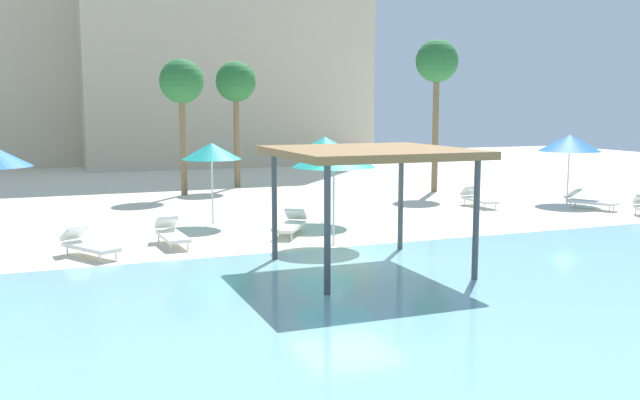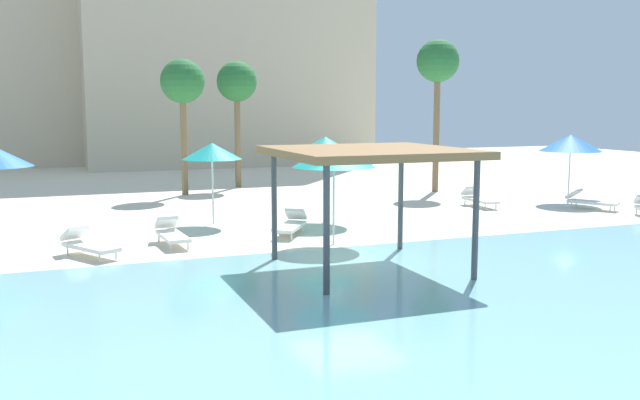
% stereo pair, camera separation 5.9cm
% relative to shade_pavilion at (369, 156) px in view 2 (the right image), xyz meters
% --- Properties ---
extents(ground_plane, '(80.00, 80.00, 0.00)m').
position_rel_shade_pavilion_xyz_m(ground_plane, '(-0.07, 1.05, -2.71)').
color(ground_plane, beige).
extents(lagoon_water, '(44.00, 13.50, 0.04)m').
position_rel_shade_pavilion_xyz_m(lagoon_water, '(-0.07, -4.20, -2.69)').
color(lagoon_water, '#7AB7C1').
rests_on(lagoon_water, ground).
extents(shade_pavilion, '(4.24, 4.24, 2.89)m').
position_rel_shade_pavilion_xyz_m(shade_pavilion, '(0.00, 0.00, 0.00)').
color(shade_pavilion, '#42474C').
rests_on(shade_pavilion, ground).
extents(beach_umbrella_blue_0, '(2.43, 2.43, 2.75)m').
position_rel_shade_pavilion_xyz_m(beach_umbrella_blue_0, '(12.46, 7.66, -0.30)').
color(beach_umbrella_blue_0, silver).
rests_on(beach_umbrella_blue_0, ground).
extents(beach_umbrella_teal_1, '(2.43, 2.43, 2.87)m').
position_rel_shade_pavilion_xyz_m(beach_umbrella_teal_1, '(1.61, 6.87, -0.19)').
color(beach_umbrella_teal_1, silver).
rests_on(beach_umbrella_teal_1, ground).
extents(beach_umbrella_teal_2, '(1.95, 1.95, 2.68)m').
position_rel_shade_pavilion_xyz_m(beach_umbrella_teal_2, '(-2.00, 7.84, -0.31)').
color(beach_umbrella_teal_2, silver).
rests_on(beach_umbrella_teal_2, ground).
extents(beach_umbrella_teal_3, '(2.32, 2.32, 2.83)m').
position_rel_shade_pavilion_xyz_m(beach_umbrella_teal_3, '(0.40, 3.18, -0.21)').
color(beach_umbrella_teal_3, silver).
rests_on(beach_umbrella_teal_3, ground).
extents(lounge_chair_0, '(1.42, 1.96, 0.74)m').
position_rel_shade_pavilion_xyz_m(lounge_chair_0, '(11.97, 5.98, -2.38)').
color(lounge_chair_0, white).
rests_on(lounge_chair_0, ground).
extents(lounge_chair_1, '(1.54, 1.91, 0.74)m').
position_rel_shade_pavilion_xyz_m(lounge_chair_1, '(-0.22, 5.02, -2.38)').
color(lounge_chair_1, white).
rests_on(lounge_chair_1, ground).
extents(lounge_chair_2, '(1.47, 1.94, 0.74)m').
position_rel_shade_pavilion_xyz_m(lounge_chair_2, '(-6.14, 4.02, -2.38)').
color(lounge_chair_2, white).
rests_on(lounge_chair_2, ground).
extents(lounge_chair_3, '(0.74, 1.94, 0.74)m').
position_rel_shade_pavilion_xyz_m(lounge_chair_3, '(-3.86, 4.78, -2.38)').
color(lounge_chair_3, white).
rests_on(lounge_chair_3, ground).
extents(lounge_chair_5, '(0.66, 1.91, 0.74)m').
position_rel_shade_pavilion_xyz_m(lounge_chair_5, '(8.47, 8.09, -2.38)').
color(lounge_chair_5, white).
rests_on(lounge_chair_5, ground).
extents(palm_tree_0, '(1.90, 1.90, 5.89)m').
position_rel_shade_pavilion_xyz_m(palm_tree_0, '(-1.51, 15.72, 2.09)').
color(palm_tree_0, brown).
rests_on(palm_tree_0, ground).
extents(palm_tree_1, '(1.90, 1.90, 5.98)m').
position_rel_shade_pavilion_xyz_m(palm_tree_1, '(1.41, 17.79, 2.18)').
color(palm_tree_1, brown).
rests_on(palm_tree_1, ground).
extents(palm_tree_2, '(1.90, 1.90, 6.82)m').
position_rel_shade_pavilion_xyz_m(palm_tree_2, '(9.36, 12.85, 2.97)').
color(palm_tree_2, brown).
rests_on(palm_tree_2, ground).
extents(hotel_block_1, '(18.54, 10.06, 18.88)m').
position_rel_shade_pavilion_xyz_m(hotel_block_1, '(4.29, 32.98, 6.72)').
color(hotel_block_1, beige).
rests_on(hotel_block_1, ground).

